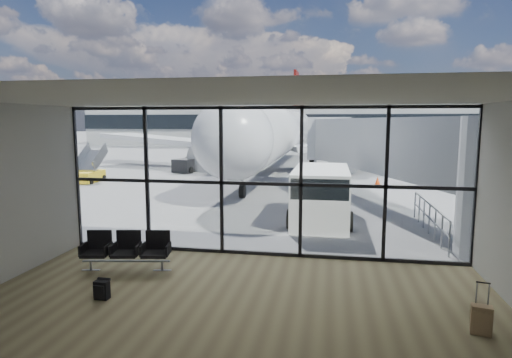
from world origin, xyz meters
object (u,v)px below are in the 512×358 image
(mobile_stairs, at_px, (88,175))
(belt_loader, at_px, (190,164))
(seating_row, at_px, (127,248))
(backpack, at_px, (102,290))
(suitcase, at_px, (481,320))
(service_van, at_px, (321,194))
(airliner, at_px, (279,132))

(mobile_stairs, bearing_deg, belt_loader, 53.10)
(seating_row, xyz_separation_m, backpack, (0.36, -2.00, -0.35))
(suitcase, bearing_deg, service_van, 122.90)
(airliner, bearing_deg, backpack, -90.91)
(suitcase, bearing_deg, mobile_stairs, 149.78)
(backpack, bearing_deg, mobile_stairs, 124.15)
(suitcase, bearing_deg, seating_row, 177.78)
(airliner, relative_size, belt_loader, 9.33)
(seating_row, relative_size, service_van, 0.48)
(backpack, bearing_deg, airliner, 90.99)
(airliner, height_order, mobile_stairs, airliner)
(suitcase, height_order, service_van, service_van)
(backpack, relative_size, service_van, 0.10)
(seating_row, distance_m, backpack, 2.07)
(airliner, height_order, belt_loader, airliner)
(seating_row, relative_size, suitcase, 2.35)
(airliner, xyz_separation_m, service_van, (4.16, -19.96, -2.02))
(belt_loader, height_order, mobile_stairs, mobile_stairs)
(airliner, bearing_deg, seating_row, -91.77)
(backpack, xyz_separation_m, belt_loader, (-6.20, 24.65, 0.40))
(seating_row, height_order, service_van, service_van)
(suitcase, xyz_separation_m, mobile_stairs, (-18.94, 17.79, 0.19))
(service_van, xyz_separation_m, belt_loader, (-10.92, 15.94, -0.48))
(seating_row, bearing_deg, airliner, 78.52)
(airliner, relative_size, mobile_stairs, 13.25)
(mobile_stairs, bearing_deg, backpack, -61.06)
(mobile_stairs, bearing_deg, airliner, 40.92)
(airliner, xyz_separation_m, belt_loader, (-6.76, -4.02, -2.50))
(seating_row, relative_size, mobile_stairs, 0.79)
(suitcase, relative_size, belt_loader, 0.24)
(service_van, bearing_deg, airliner, 101.82)
(seating_row, distance_m, service_van, 8.43)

